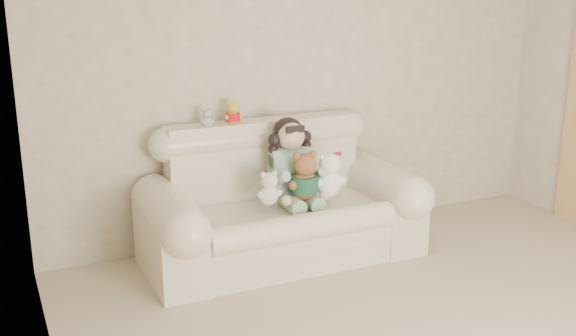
{
  "coord_description": "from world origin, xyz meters",
  "views": [
    {
      "loc": [
        -2.47,
        -2.44,
        2.1
      ],
      "look_at": [
        -0.47,
        1.9,
        0.75
      ],
      "focal_mm": 42.24,
      "sensor_mm": 36.0,
      "label": 1
    }
  ],
  "objects_px": {
    "seated_child": "(290,160)",
    "white_cat": "(329,170)",
    "brown_teddy": "(305,171)",
    "cream_teddy": "(269,185)",
    "sofa": "(282,195)"
  },
  "relations": [
    {
      "from": "white_cat",
      "to": "cream_teddy",
      "type": "xyz_separation_m",
      "value": [
        -0.49,
        0.01,
        -0.06
      ]
    },
    {
      "from": "brown_teddy",
      "to": "white_cat",
      "type": "distance_m",
      "value": 0.2
    },
    {
      "from": "cream_teddy",
      "to": "seated_child",
      "type": "bearing_deg",
      "value": 23.61
    },
    {
      "from": "brown_teddy",
      "to": "white_cat",
      "type": "relative_size",
      "value": 1.05
    },
    {
      "from": "brown_teddy",
      "to": "white_cat",
      "type": "xyz_separation_m",
      "value": [
        0.2,
        -0.02,
        -0.01
      ]
    },
    {
      "from": "seated_child",
      "to": "brown_teddy",
      "type": "height_order",
      "value": "seated_child"
    },
    {
      "from": "sofa",
      "to": "brown_teddy",
      "type": "distance_m",
      "value": 0.27
    },
    {
      "from": "seated_child",
      "to": "white_cat",
      "type": "height_order",
      "value": "seated_child"
    },
    {
      "from": "sofa",
      "to": "white_cat",
      "type": "relative_size",
      "value": 5.08
    },
    {
      "from": "sofa",
      "to": "seated_child",
      "type": "bearing_deg",
      "value": 37.72
    },
    {
      "from": "brown_teddy",
      "to": "white_cat",
      "type": "bearing_deg",
      "value": -5.61
    },
    {
      "from": "sofa",
      "to": "seated_child",
      "type": "relative_size",
      "value": 3.14
    },
    {
      "from": "brown_teddy",
      "to": "cream_teddy",
      "type": "relative_size",
      "value": 1.44
    },
    {
      "from": "brown_teddy",
      "to": "white_cat",
      "type": "height_order",
      "value": "brown_teddy"
    },
    {
      "from": "seated_child",
      "to": "cream_teddy",
      "type": "height_order",
      "value": "seated_child"
    }
  ]
}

